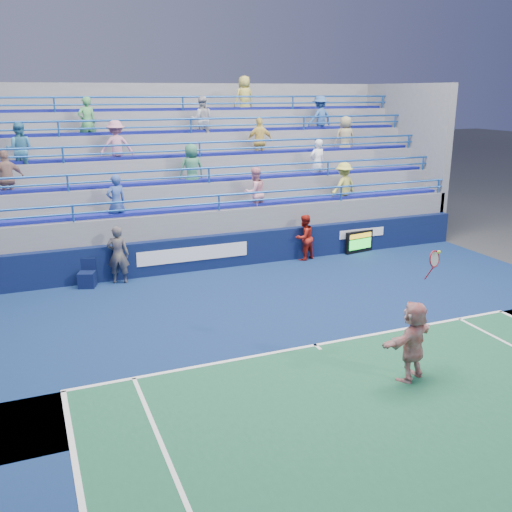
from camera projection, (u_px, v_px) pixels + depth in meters
name	position (u px, v px, depth m)	size (l,w,h in m)	color
ground	(315.00, 346.00, 12.90)	(120.00, 120.00, 0.00)	#333538
sponsor_wall	(222.00, 251.00, 18.53)	(18.00, 0.32, 1.10)	#0A1838
bleacher_stand	(189.00, 201.00, 21.60)	(18.00, 5.61, 6.13)	slate
serve_speed_board	(359.00, 242.00, 20.23)	(1.16, 0.31, 0.80)	black
judge_chair	(87.00, 278.00, 16.71)	(0.60, 0.61, 0.83)	#0C1439
tennis_player	(413.00, 341.00, 11.20)	(1.60, 1.01, 2.65)	white
line_judge	(118.00, 255.00, 16.89)	(0.64, 0.42, 1.76)	#131535
ball_girl	(304.00, 238.00, 19.28)	(0.76, 0.59, 1.57)	#A01C12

